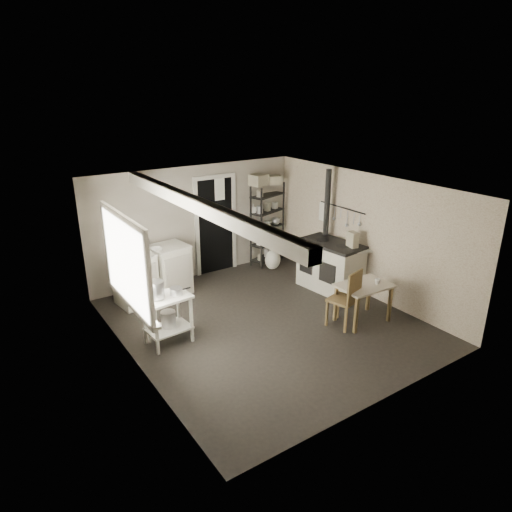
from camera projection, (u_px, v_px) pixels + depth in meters
floor at (266, 322)px, 7.72m from camera, size 5.00×5.00×0.00m
ceiling at (267, 188)px, 6.92m from camera, size 5.00×5.00×0.00m
wall_back at (196, 222)px, 9.26m from camera, size 4.50×0.02×2.30m
wall_front at (389, 320)px, 5.38m from camera, size 4.50×0.02×2.30m
wall_left at (130, 291)px, 6.14m from camera, size 0.02×5.00×2.30m
wall_right at (365, 235)px, 8.50m from camera, size 0.02×5.00×2.30m
window at (125, 262)px, 6.19m from camera, size 0.12×1.76×1.28m
doorway at (216, 226)px, 9.53m from camera, size 0.96×0.10×2.08m
ceiling_beam at (197, 205)px, 6.32m from camera, size 0.18×5.00×0.18m
wallpaper_panel at (364, 235)px, 8.49m from camera, size 0.01×5.00×2.30m
utensil_rail at (341, 208)px, 8.80m from camera, size 0.06×1.20×0.44m
prep_table at (168, 319)px, 6.97m from camera, size 0.73×0.55×0.79m
stockpot at (156, 289)px, 6.70m from camera, size 0.32×0.32×0.26m
saucepan at (176, 291)px, 6.86m from camera, size 0.25×0.25×0.11m
bucket at (168, 319)px, 7.01m from camera, size 0.23×0.23×0.25m
base_cabinets at (153, 275)px, 8.46m from camera, size 1.51×0.79×0.95m
mixing_bowl at (157, 251)px, 8.26m from camera, size 0.30×0.30×0.07m
counter_cup at (133, 254)px, 8.05m from camera, size 0.13×0.13×0.09m
shelf_rack at (267, 222)px, 10.04m from camera, size 0.90×0.57×1.78m
shelf_jar at (253, 205)px, 9.74m from camera, size 0.10×0.10×0.19m
storage_box_a at (259, 175)px, 9.55m from camera, size 0.39×0.36×0.23m
storage_box_b at (274, 174)px, 9.71m from camera, size 0.33×0.31×0.18m
stove at (330, 268)px, 8.84m from camera, size 0.80×1.29×0.96m
stovepipe at (327, 204)px, 8.88m from camera, size 0.14×0.14×1.40m
side_ledge at (352, 275)px, 8.56m from camera, size 0.65×0.43×0.92m
oats_box at (352, 244)px, 8.40m from camera, size 0.17×0.24×0.33m
work_table at (363, 300)px, 7.63m from camera, size 0.91×0.66×0.67m
table_cup at (378, 277)px, 7.51m from camera, size 0.12×0.12×0.09m
chair at (343, 299)px, 7.45m from camera, size 0.52×0.53×1.01m
flour_sack at (273, 259)px, 9.89m from camera, size 0.40×0.36×0.43m
floor_crock at (332, 293)px, 8.61m from camera, size 0.14×0.14×0.14m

